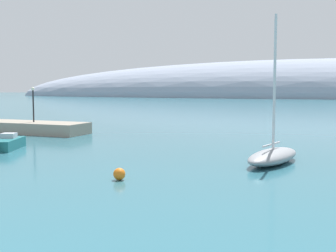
# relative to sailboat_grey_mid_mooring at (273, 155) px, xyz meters

# --- Properties ---
(breakwater_rocks) EXTENTS (17.26, 5.23, 1.22)m
(breakwater_rocks) POSITION_rel_sailboat_grey_mid_mooring_xyz_m (-28.82, 11.43, 0.03)
(breakwater_rocks) COLOR gray
(breakwater_rocks) RESTS_ON ground
(distant_ridge) EXTENTS (321.57, 63.50, 35.00)m
(distant_ridge) POSITION_rel_sailboat_grey_mid_mooring_xyz_m (8.54, 183.98, -0.58)
(distant_ridge) COLOR #8E99AD
(distant_ridge) RESTS_ON ground
(sailboat_grey_mid_mooring) EXTENTS (3.88, 6.86, 9.68)m
(sailboat_grey_mid_mooring) POSITION_rel_sailboat_grey_mid_mooring_xyz_m (0.00, 0.00, 0.00)
(sailboat_grey_mid_mooring) COLOR gray
(sailboat_grey_mid_mooring) RESTS_ON water
(motorboat_teal_alongside_breakwater) EXTENTS (3.04, 4.78, 1.24)m
(motorboat_teal_alongside_breakwater) POSITION_rel_sailboat_grey_mid_mooring_xyz_m (-21.12, 0.17, -0.12)
(motorboat_teal_alongside_breakwater) COLOR #1E6B70
(motorboat_teal_alongside_breakwater) RESTS_ON water
(mooring_buoy_orange) EXTENTS (0.66, 0.66, 0.66)m
(mooring_buoy_orange) POSITION_rel_sailboat_grey_mid_mooring_xyz_m (-7.46, -7.83, -0.25)
(mooring_buoy_orange) COLOR orange
(mooring_buoy_orange) RESTS_ON water
(harbor_lamp_post) EXTENTS (0.36, 0.36, 3.77)m
(harbor_lamp_post) POSITION_rel_sailboat_grey_mid_mooring_xyz_m (-26.31, 11.27, 3.01)
(harbor_lamp_post) COLOR black
(harbor_lamp_post) RESTS_ON breakwater_rocks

